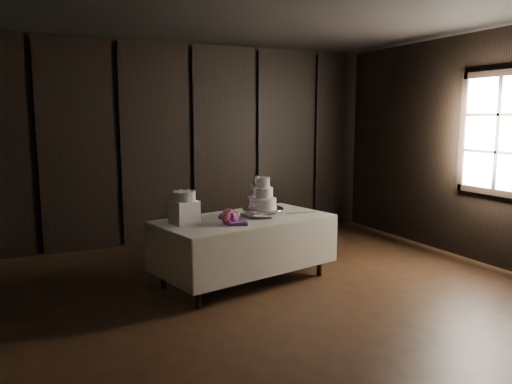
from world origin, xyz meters
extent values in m
cube|color=black|center=(0.00, 0.00, -0.02)|extent=(6.04, 7.04, 0.04)
cube|color=black|center=(0.00, 3.52, 1.50)|extent=(6.04, 0.04, 3.04)
cube|color=black|center=(2.97, 0.50, 1.70)|extent=(0.06, 1.16, 1.56)
cube|color=#EEE7CE|center=(-0.16, 1.26, 0.76)|extent=(2.15, 1.43, 0.01)
cube|color=white|center=(-0.16, 1.26, 0.35)|extent=(1.98, 1.28, 0.71)
cylinder|color=silver|center=(0.08, 1.27, 0.81)|extent=(0.63, 0.63, 0.09)
cylinder|color=white|center=(0.08, 1.27, 0.91)|extent=(0.31, 0.31, 0.12)
cylinder|color=white|center=(0.08, 1.27, 1.03)|extent=(0.22, 0.22, 0.12)
cylinder|color=white|center=(0.08, 1.27, 1.16)|extent=(0.15, 0.15, 0.12)
cube|color=white|center=(-0.87, 1.26, 0.89)|extent=(0.31, 0.31, 0.25)
cylinder|color=white|center=(-0.87, 1.26, 1.06)|extent=(0.32, 0.32, 0.10)
cube|color=silver|center=(0.51, 1.22, 0.77)|extent=(0.37, 0.10, 0.01)
camera|label=1|loc=(-2.43, -3.87, 1.90)|focal=35.00mm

